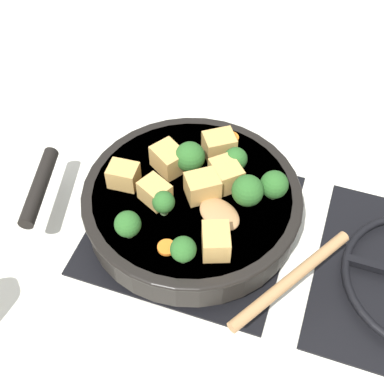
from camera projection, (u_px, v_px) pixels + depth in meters
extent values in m
plane|color=silver|center=(192.00, 224.00, 0.87)|extent=(2.40, 2.40, 0.00)
cube|color=black|center=(192.00, 222.00, 0.87)|extent=(0.31, 0.31, 0.01)
torus|color=black|center=(192.00, 216.00, 0.85)|extent=(0.24, 0.24, 0.01)
cube|color=black|center=(192.00, 216.00, 0.85)|extent=(0.01, 0.23, 0.01)
cube|color=black|center=(192.00, 216.00, 0.85)|extent=(0.23, 0.01, 0.01)
cylinder|color=black|center=(192.00, 203.00, 0.83)|extent=(0.33, 0.33, 0.06)
cylinder|color=#5B3316|center=(192.00, 202.00, 0.83)|extent=(0.30, 0.30, 0.05)
torus|color=black|center=(192.00, 194.00, 0.81)|extent=(0.34, 0.34, 0.01)
cylinder|color=black|center=(39.00, 186.00, 0.83)|extent=(0.15, 0.06, 0.02)
ellipsoid|color=#A87A4C|center=(219.00, 214.00, 0.77)|extent=(0.08, 0.08, 0.01)
cylinder|color=#A87A4C|center=(291.00, 279.00, 0.70)|extent=(0.19, 0.12, 0.02)
cube|color=tan|center=(219.00, 145.00, 0.84)|extent=(0.06, 0.06, 0.04)
cube|color=tan|center=(155.00, 192.00, 0.78)|extent=(0.05, 0.05, 0.03)
cube|color=tan|center=(202.00, 187.00, 0.79)|extent=(0.06, 0.06, 0.04)
cube|color=tan|center=(216.00, 241.00, 0.73)|extent=(0.06, 0.05, 0.04)
cube|color=tan|center=(226.00, 174.00, 0.80)|extent=(0.06, 0.06, 0.04)
cube|color=tan|center=(169.00, 159.00, 0.82)|extent=(0.06, 0.06, 0.04)
cube|color=tan|center=(123.00, 175.00, 0.81)|extent=(0.04, 0.05, 0.04)
cylinder|color=#709956|center=(164.00, 210.00, 0.78)|extent=(0.01, 0.01, 0.01)
sphere|color=#285B23|center=(164.00, 202.00, 0.76)|extent=(0.03, 0.03, 0.03)
cylinder|color=#709956|center=(246.00, 201.00, 0.79)|extent=(0.01, 0.01, 0.01)
sphere|color=#285B23|center=(248.00, 191.00, 0.77)|extent=(0.05, 0.05, 0.05)
cylinder|color=#709956|center=(272.00, 194.00, 0.80)|extent=(0.01, 0.01, 0.01)
sphere|color=#285B23|center=(274.00, 185.00, 0.78)|extent=(0.04, 0.04, 0.04)
cylinder|color=#709956|center=(190.00, 167.00, 0.83)|extent=(0.01, 0.01, 0.01)
sphere|color=#285B23|center=(190.00, 157.00, 0.81)|extent=(0.05, 0.05, 0.05)
cylinder|color=#709956|center=(129.00, 233.00, 0.75)|extent=(0.01, 0.01, 0.01)
sphere|color=#285B23|center=(128.00, 224.00, 0.74)|extent=(0.04, 0.04, 0.04)
cylinder|color=#709956|center=(235.00, 168.00, 0.83)|extent=(0.01, 0.01, 0.01)
sphere|color=#285B23|center=(236.00, 159.00, 0.82)|extent=(0.04, 0.04, 0.04)
cylinder|color=#709956|center=(183.00, 257.00, 0.73)|extent=(0.01, 0.01, 0.01)
sphere|color=#285B23|center=(183.00, 249.00, 0.71)|extent=(0.04, 0.04, 0.04)
cylinder|color=orange|center=(230.00, 138.00, 0.88)|extent=(0.03, 0.03, 0.01)
cylinder|color=orange|center=(169.00, 248.00, 0.74)|extent=(0.03, 0.03, 0.01)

